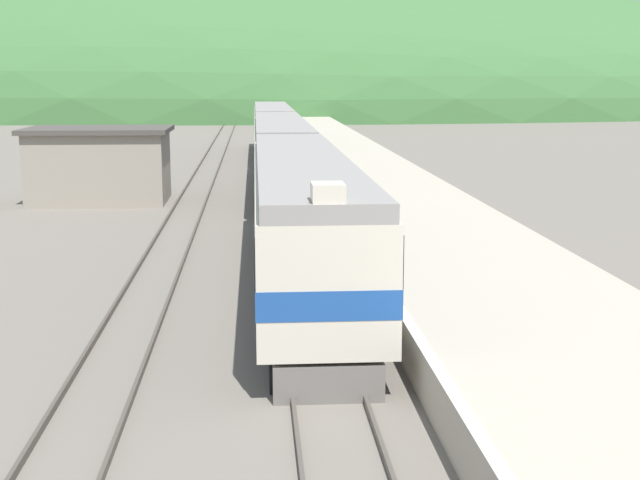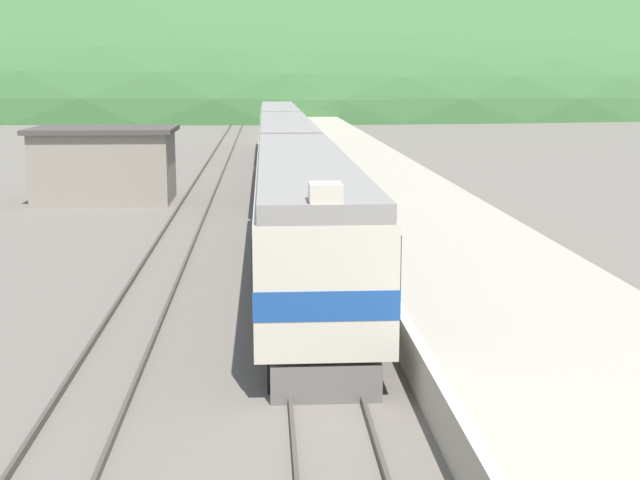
{
  "view_description": "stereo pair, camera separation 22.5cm",
  "coord_description": "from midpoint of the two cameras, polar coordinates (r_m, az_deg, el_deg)",
  "views": [
    {
      "loc": [
        -1.4,
        -2.56,
        6.41
      ],
      "look_at": [
        0.19,
        19.14,
        2.35
      ],
      "focal_mm": 50.0,
      "sensor_mm": 36.0,
      "label": 1
    },
    {
      "loc": [
        -1.17,
        -2.58,
        6.41
      ],
      "look_at": [
        0.19,
        19.14,
        2.35
      ],
      "focal_mm": 50.0,
      "sensor_mm": 36.0,
      "label": 2
    }
  ],
  "objects": [
    {
      "name": "track_main",
      "position": [
        72.86,
        -3.16,
        5.56
      ],
      "size": [
        1.52,
        180.0,
        0.16
      ],
      "color": "#4C443D",
      "rests_on": "ground"
    },
    {
      "name": "carriage_second",
      "position": [
        48.87,
        -2.66,
        5.56
      ],
      "size": [
        2.87,
        21.49,
        3.98
      ],
      "color": "black",
      "rests_on": "ground"
    },
    {
      "name": "station_shed",
      "position": [
        46.59,
        -14.06,
        4.7
      ],
      "size": [
        7.19,
        5.0,
        3.78
      ],
      "color": "gray",
      "rests_on": "ground"
    },
    {
      "name": "carriage_third",
      "position": [
        71.18,
        -3.15,
        7.12
      ],
      "size": [
        2.87,
        21.49,
        3.98
      ],
      "color": "black",
      "rests_on": "ground"
    },
    {
      "name": "platform",
      "position": [
        53.27,
        2.67,
        4.2
      ],
      "size": [
        6.44,
        140.0,
        1.06
      ],
      "color": "#B2A893",
      "rests_on": "ground"
    },
    {
      "name": "track_siding",
      "position": [
        72.92,
        -6.82,
        5.5
      ],
      "size": [
        1.52,
        180.0,
        0.16
      ],
      "color": "#4C443D",
      "rests_on": "ground"
    },
    {
      "name": "express_train_lead_car",
      "position": [
        26.95,
        -1.39,
        1.52
      ],
      "size": [
        2.88,
        20.44,
        4.34
      ],
      "color": "black",
      "rests_on": "ground"
    },
    {
      "name": "distant_hills",
      "position": [
        164.05,
        -3.76,
        8.29
      ],
      "size": [
        218.55,
        98.35,
        48.86
      ],
      "color": "#3D6B38",
      "rests_on": "ground"
    }
  ]
}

